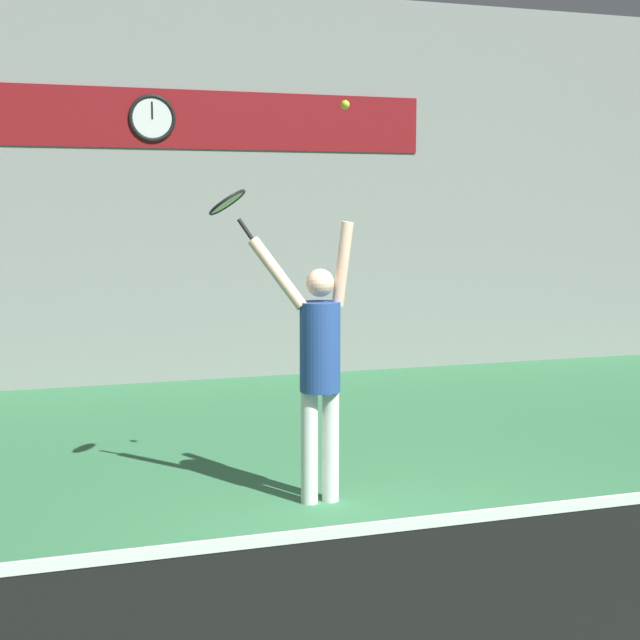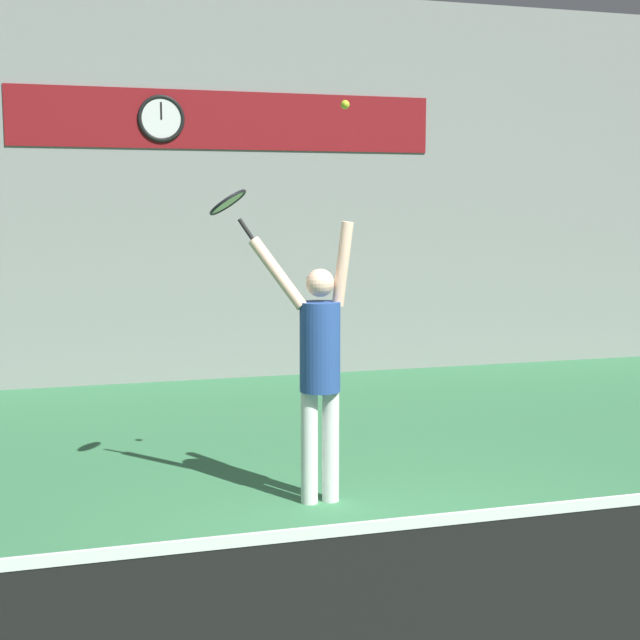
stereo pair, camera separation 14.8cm
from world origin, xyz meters
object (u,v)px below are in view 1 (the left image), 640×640
object	(u,v)px
scoreboard_clock	(152,118)
tennis_player	(319,361)
tennis_racket	(229,204)
tennis_ball	(345,105)

from	to	relation	value
scoreboard_clock	tennis_player	distance (m)	5.59
scoreboard_clock	tennis_player	size ratio (longest dim) A/B	0.27
tennis_racket	tennis_ball	world-z (taller)	tennis_ball
scoreboard_clock	tennis_racket	xyz separation A→B (m)	(-0.00, -4.75, -1.08)
scoreboard_clock	tennis_racket	size ratio (longest dim) A/B	1.40
tennis_racket	tennis_ball	bearing A→B (deg)	-28.60
tennis_racket	scoreboard_clock	bearing A→B (deg)	89.99
tennis_player	tennis_ball	xyz separation A→B (m)	(0.17, -0.09, 1.89)
tennis_player	tennis_ball	world-z (taller)	tennis_ball
tennis_player	tennis_racket	xyz separation A→B (m)	(-0.61, 0.33, 1.17)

